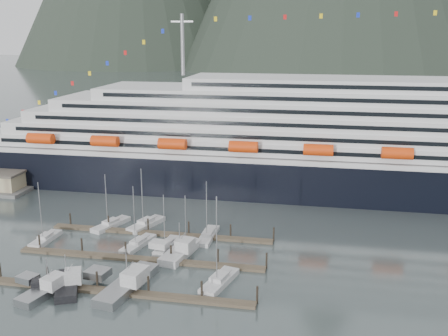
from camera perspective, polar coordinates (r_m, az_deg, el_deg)
The scene contains 17 objects.
ground at distance 97.40m, azimuth -7.03°, elevation -10.88°, with size 1600.00×1600.00×0.00m, color #4D5A5B.
cruise_ship at distance 141.48m, azimuth 11.52°, elevation 2.22°, with size 210.00×30.40×50.30m.
dock_near at distance 90.57m, azimuth -12.06°, elevation -12.96°, with size 48.18×2.28×3.20m.
dock_mid at distance 101.39m, azimuth -9.19°, elevation -9.70°, with size 48.18×2.28×3.20m.
dock_far at distance 112.68m, azimuth -6.93°, elevation -7.06°, with size 48.18×2.28×3.20m.
sailboat_a at distance 114.49m, azimuth -18.85°, elevation -7.36°, with size 2.88×8.97×13.30m.
sailboat_b at distance 107.48m, azimuth -9.31°, elevation -8.19°, with size 4.73×10.26×13.31m.
sailboat_c at distance 105.05m, azimuth -3.95°, elevation -8.59°, with size 3.95×8.53×11.72m.
sailboat_d at distance 106.04m, azimuth -6.25°, elevation -8.42°, with size 3.07×9.68×11.67m.
sailboat_e at distance 118.90m, azimuth -12.20°, elevation -6.06°, with size 5.94×10.58×12.69m.
sailboat_f at distance 117.49m, azimuth -8.47°, elevation -6.12°, with size 6.21×10.67×14.03m.
sailboat_g at distance 110.08m, azimuth -1.76°, elevation -7.43°, with size 2.79×10.56×13.08m.
sailboat_h at distance 91.23m, azimuth -0.50°, elevation -12.29°, with size 5.41×10.66×16.58m.
trawler_a at distance 93.37m, azimuth -18.59°, elevation -12.18°, with size 9.44×12.54×6.62m.
trawler_b at distance 93.39m, azimuth -16.77°, elevation -12.01°, with size 9.29×10.99×6.80m.
trawler_c at distance 91.29m, azimuth -10.56°, elevation -12.18°, with size 11.25×15.75×7.85m.
trawler_e at distance 102.07m, azimuth -4.90°, elevation -9.00°, with size 9.11×11.93×7.46m.
Camera 1 is at (28.12, -83.35, 41.81)m, focal length 42.00 mm.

